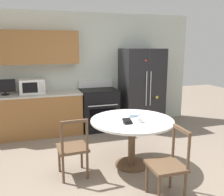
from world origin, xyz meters
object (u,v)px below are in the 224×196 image
object	(u,v)px
dining_chair_near	(168,165)
candle_glass	(140,120)
refrigerator	(141,88)
oven_range	(99,109)
dining_chair_left	(73,148)
microwave	(32,86)
countertop_tv	(5,87)
wallet	(127,122)

from	to	relation	value
dining_chair_near	candle_glass	bearing A→B (deg)	4.99
refrigerator	oven_range	size ratio (longest dim) A/B	1.68
dining_chair_near	candle_glass	distance (m)	0.84
oven_range	dining_chair_near	bearing A→B (deg)	-87.15
oven_range	candle_glass	bearing A→B (deg)	-87.47
dining_chair_left	candle_glass	bearing A→B (deg)	-9.34
dining_chair_near	microwave	bearing A→B (deg)	29.45
microwave	candle_glass	xyz separation A→B (m)	(1.50, -2.13, -0.25)
microwave	countertop_tv	size ratio (longest dim) A/B	1.20
dining_chair_near	dining_chair_left	size ratio (longest dim) A/B	1.00
oven_range	microwave	distance (m)	1.52
wallet	dining_chair_near	bearing A→B (deg)	-72.45
candle_glass	microwave	bearing A→B (deg)	125.14
microwave	dining_chair_near	xyz separation A→B (m)	(1.55, -2.89, -0.61)
countertop_tv	refrigerator	bearing A→B (deg)	-1.84
dining_chair_near	dining_chair_left	world-z (taller)	same
refrigerator	wallet	world-z (taller)	refrigerator
refrigerator	dining_chair_near	xyz separation A→B (m)	(-0.88, -2.78, -0.47)
dining_chair_left	oven_range	bearing A→B (deg)	62.42
refrigerator	oven_range	world-z (taller)	refrigerator
microwave	candle_glass	distance (m)	2.61
oven_range	countertop_tv	size ratio (longest dim) A/B	2.59
dining_chair_left	wallet	bearing A→B (deg)	-9.99
microwave	dining_chair_left	distance (m)	2.16
refrigerator	dining_chair_near	distance (m)	2.95
oven_range	microwave	size ratio (longest dim) A/B	2.15
countertop_tv	candle_glass	xyz separation A→B (m)	(2.03, -2.11, -0.28)
countertop_tv	candle_glass	distance (m)	2.94
dining_chair_left	dining_chair_near	bearing A→B (deg)	-42.87
dining_chair_left	countertop_tv	bearing A→B (deg)	114.69
oven_range	countertop_tv	distance (m)	2.03
dining_chair_left	wallet	world-z (taller)	dining_chair_left
microwave	wallet	bearing A→B (deg)	-58.38
dining_chair_left	candle_glass	world-z (taller)	dining_chair_left
refrigerator	dining_chair_left	size ratio (longest dim) A/B	2.01
dining_chair_near	wallet	world-z (taller)	dining_chair_near
refrigerator	dining_chair_left	world-z (taller)	refrigerator
microwave	dining_chair_near	bearing A→B (deg)	-61.84
dining_chair_left	wallet	xyz separation A→B (m)	(0.79, -0.10, 0.35)
candle_glass	wallet	xyz separation A→B (m)	(-0.20, 0.01, -0.01)
microwave	countertop_tv	world-z (taller)	countertop_tv
refrigerator	candle_glass	bearing A→B (deg)	-114.71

